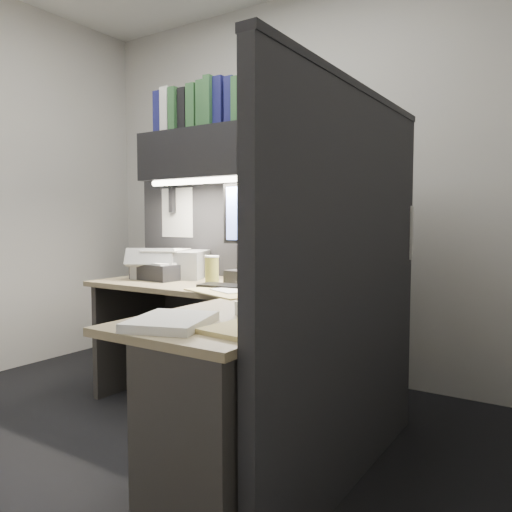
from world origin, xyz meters
name	(u,v)px	position (x,y,z in m)	size (l,w,h in m)	color
floor	(147,442)	(0.00, 0.00, 0.00)	(3.50, 3.50, 0.00)	black
wall_back	(295,185)	(0.00, 1.50, 1.35)	(3.50, 0.04, 2.70)	#BAB7B1
partition_back	(256,267)	(0.03, 0.93, 0.80)	(1.90, 0.06, 1.60)	black
partition_right	(350,293)	(0.98, 0.18, 0.80)	(0.06, 1.50, 1.60)	black
desk	(215,368)	(0.43, 0.00, 0.44)	(1.70, 1.53, 0.73)	#7E6D50
overhead_shelf	(252,151)	(0.12, 0.75, 1.50)	(1.55, 0.34, 0.30)	black
task_light_tube	(239,179)	(0.12, 0.61, 1.33)	(0.04, 0.04, 1.32)	white
monitor	(262,244)	(0.22, 0.71, 0.96)	(0.54, 0.26, 0.59)	black
keyboard	(236,287)	(0.22, 0.44, 0.74)	(0.41, 0.14, 0.02)	black
mousepad	(320,294)	(0.68, 0.52, 0.73)	(0.20, 0.18, 0.00)	navy
mouse	(319,290)	(0.69, 0.50, 0.75)	(0.07, 0.11, 0.04)	black
telephone	(328,282)	(0.66, 0.66, 0.77)	(0.20, 0.21, 0.08)	#BDAE91
coffee_cup	(212,270)	(-0.03, 0.56, 0.81)	(0.08, 0.08, 0.15)	#D2BC54
printer	(172,264)	(-0.45, 0.68, 0.82)	(0.43, 0.36, 0.17)	gray
notebook_stack	(162,271)	(-0.43, 0.57, 0.78)	(0.32, 0.27, 0.10)	black
open_folder	(229,292)	(0.27, 0.32, 0.73)	(0.44, 0.29, 0.01)	tan
paper_stack_a	(282,309)	(0.80, -0.07, 0.76)	(0.28, 0.23, 0.05)	white
paper_stack_b	(171,322)	(0.58, -0.45, 0.75)	(0.25, 0.31, 0.03)	white
manila_stack	(249,328)	(0.85, -0.36, 0.74)	(0.22, 0.28, 0.02)	tan
binder_row	(205,108)	(-0.23, 0.75, 1.79)	(0.70, 0.26, 0.30)	#181954
pinned_papers	(279,228)	(0.42, 0.56, 1.05)	(1.76, 1.31, 0.51)	white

